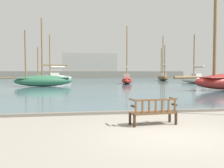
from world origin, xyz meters
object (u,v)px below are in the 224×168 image
at_px(sailboat_outer_port, 44,80).
at_px(sailboat_mid_port, 127,79).
at_px(park_bench, 153,111).
at_px(sailboat_nearest_port, 163,77).
at_px(sailboat_far_starboard, 195,79).
at_px(sailboat_far_port, 51,77).

relative_size(sailboat_outer_port, sailboat_mid_port, 0.98).
distance_m(park_bench, sailboat_mid_port, 27.98).
height_order(sailboat_outer_port, sailboat_mid_port, sailboat_mid_port).
relative_size(sailboat_nearest_port, sailboat_outer_port, 1.07).
height_order(sailboat_nearest_port, sailboat_far_starboard, sailboat_nearest_port).
height_order(sailboat_far_port, sailboat_mid_port, sailboat_far_port).
bearing_deg(park_bench, sailboat_nearest_port, 68.48).
bearing_deg(park_bench, sailboat_far_port, 99.06).
height_order(sailboat_nearest_port, sailboat_outer_port, sailboat_nearest_port).
bearing_deg(sailboat_far_starboard, park_bench, -120.33).
xyz_separation_m(sailboat_outer_port, sailboat_far_port, (-0.33, 16.91, -0.02)).
bearing_deg(sailboat_outer_port, sailboat_mid_port, 23.22).
distance_m(sailboat_nearest_port, sailboat_mid_port, 15.74).
xyz_separation_m(park_bench, sailboat_nearest_port, (15.56, 39.46, 0.38)).
height_order(sailboat_nearest_port, sailboat_mid_port, sailboat_nearest_port).
relative_size(sailboat_far_starboard, sailboat_far_port, 0.86).
distance_m(park_bench, sailboat_outer_port, 23.37).
xyz_separation_m(park_bench, sailboat_outer_port, (-5.97, 22.59, 0.38)).
bearing_deg(sailboat_far_starboard, sailboat_mid_port, 178.35).
xyz_separation_m(sailboat_outer_port, sailboat_mid_port, (11.35, 4.87, -0.08)).
distance_m(sailboat_nearest_port, sailboat_outer_port, 27.35).
height_order(sailboat_far_starboard, sailboat_far_port, sailboat_far_port).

